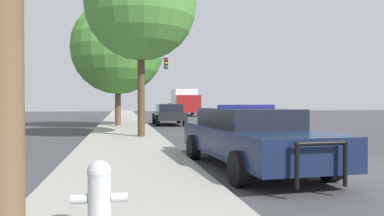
{
  "coord_description": "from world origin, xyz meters",
  "views": [
    {
      "loc": [
        -5.26,
        -7.2,
        1.51
      ],
      "look_at": [
        -0.34,
        18.7,
        1.08
      ],
      "focal_mm": 35.0,
      "sensor_mm": 36.0,
      "label": 1
    }
  ],
  "objects_px": {
    "car_background_distant": "(174,108)",
    "tree_sidewalk_near": "(141,5)",
    "traffic_light": "(139,74)",
    "car_background_midblock": "(169,114)",
    "tree_sidewalk_mid": "(118,48)",
    "fire_hydrant": "(99,194)",
    "box_truck": "(185,101)",
    "police_car": "(250,136)"
  },
  "relations": [
    {
      "from": "police_car",
      "to": "traffic_light",
      "type": "height_order",
      "value": "traffic_light"
    },
    {
      "from": "traffic_light",
      "to": "fire_hydrant",
      "type": "bearing_deg",
      "value": -93.54
    },
    {
      "from": "fire_hydrant",
      "to": "box_truck",
      "type": "bearing_deg",
      "value": 79.05
    },
    {
      "from": "fire_hydrant",
      "to": "car_background_distant",
      "type": "height_order",
      "value": "car_background_distant"
    },
    {
      "from": "car_background_midblock",
      "to": "fire_hydrant",
      "type": "bearing_deg",
      "value": -98.62
    },
    {
      "from": "tree_sidewalk_near",
      "to": "tree_sidewalk_mid",
      "type": "bearing_deg",
      "value": 97.57
    },
    {
      "from": "police_car",
      "to": "traffic_light",
      "type": "distance_m",
      "value": 22.94
    },
    {
      "from": "car_background_distant",
      "to": "tree_sidewalk_near",
      "type": "distance_m",
      "value": 32.37
    },
    {
      "from": "police_car",
      "to": "box_truck",
      "type": "xyz_separation_m",
      "value": [
        4.16,
        33.48,
        0.84
      ]
    },
    {
      "from": "police_car",
      "to": "car_background_distant",
      "type": "relative_size",
      "value": 1.29
    },
    {
      "from": "police_car",
      "to": "car_background_midblock",
      "type": "bearing_deg",
      "value": -94.17
    },
    {
      "from": "car_background_midblock",
      "to": "car_background_distant",
      "type": "bearing_deg",
      "value": 81.62
    },
    {
      "from": "fire_hydrant",
      "to": "traffic_light",
      "type": "height_order",
      "value": "traffic_light"
    },
    {
      "from": "tree_sidewalk_mid",
      "to": "car_background_distant",
      "type": "bearing_deg",
      "value": 74.32
    },
    {
      "from": "traffic_light",
      "to": "car_background_midblock",
      "type": "distance_m",
      "value": 7.22
    },
    {
      "from": "car_background_midblock",
      "to": "police_car",
      "type": "bearing_deg",
      "value": -90.13
    },
    {
      "from": "traffic_light",
      "to": "car_background_midblock",
      "type": "bearing_deg",
      "value": -75.19
    },
    {
      "from": "traffic_light",
      "to": "tree_sidewalk_near",
      "type": "distance_m",
      "value": 15.84
    },
    {
      "from": "fire_hydrant",
      "to": "tree_sidewalk_mid",
      "type": "height_order",
      "value": "tree_sidewalk_mid"
    },
    {
      "from": "fire_hydrant",
      "to": "car_background_midblock",
      "type": "distance_m",
      "value": 20.73
    },
    {
      "from": "traffic_light",
      "to": "box_truck",
      "type": "height_order",
      "value": "traffic_light"
    },
    {
      "from": "car_background_distant",
      "to": "tree_sidewalk_near",
      "type": "height_order",
      "value": "tree_sidewalk_near"
    },
    {
      "from": "car_background_midblock",
      "to": "tree_sidewalk_mid",
      "type": "xyz_separation_m",
      "value": [
        -3.29,
        -2.09,
        3.94
      ]
    },
    {
      "from": "fire_hydrant",
      "to": "car_background_distant",
      "type": "bearing_deg",
      "value": 80.88
    },
    {
      "from": "police_car",
      "to": "car_background_midblock",
      "type": "distance_m",
      "value": 16.37
    },
    {
      "from": "police_car",
      "to": "box_truck",
      "type": "bearing_deg",
      "value": -100.5
    },
    {
      "from": "car_background_midblock",
      "to": "box_truck",
      "type": "relative_size",
      "value": 0.57
    },
    {
      "from": "police_car",
      "to": "fire_hydrant",
      "type": "height_order",
      "value": "police_car"
    },
    {
      "from": "tree_sidewalk_near",
      "to": "car_background_distant",
      "type": "bearing_deg",
      "value": 79.55
    },
    {
      "from": "fire_hydrant",
      "to": "tree_sidewalk_near",
      "type": "relative_size",
      "value": 0.1
    },
    {
      "from": "box_truck",
      "to": "tree_sidewalk_mid",
      "type": "height_order",
      "value": "tree_sidewalk_mid"
    },
    {
      "from": "car_background_distant",
      "to": "tree_sidewalk_near",
      "type": "bearing_deg",
      "value": -101.79
    },
    {
      "from": "car_background_midblock",
      "to": "box_truck",
      "type": "xyz_separation_m",
      "value": [
        3.94,
        17.11,
        0.84
      ]
    },
    {
      "from": "car_background_distant",
      "to": "tree_sidewalk_near",
      "type": "xyz_separation_m",
      "value": [
        -5.81,
        -31.5,
        4.66
      ]
    },
    {
      "from": "fire_hydrant",
      "to": "traffic_light",
      "type": "bearing_deg",
      "value": 86.46
    },
    {
      "from": "box_truck",
      "to": "police_car",
      "type": "bearing_deg",
      "value": 85.1
    },
    {
      "from": "fire_hydrant",
      "to": "car_background_midblock",
      "type": "xyz_separation_m",
      "value": [
        3.33,
        20.46,
        0.2
      ]
    },
    {
      "from": "traffic_light",
      "to": "car_background_midblock",
      "type": "height_order",
      "value": "traffic_light"
    },
    {
      "from": "car_background_midblock",
      "to": "tree_sidewalk_mid",
      "type": "height_order",
      "value": "tree_sidewalk_mid"
    },
    {
      "from": "car_background_distant",
      "to": "box_truck",
      "type": "xyz_separation_m",
      "value": [
        0.44,
        -4.96,
        0.84
      ]
    },
    {
      "from": "box_truck",
      "to": "tree_sidewalk_mid",
      "type": "relative_size",
      "value": 1.08
    },
    {
      "from": "traffic_light",
      "to": "tree_sidewalk_near",
      "type": "height_order",
      "value": "tree_sidewalk_near"
    }
  ]
}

